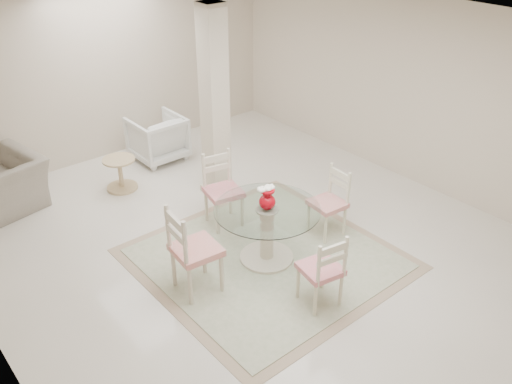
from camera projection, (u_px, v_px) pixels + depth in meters
ground at (247, 242)px, 6.88m from camera, size 7.00×7.00×0.00m
room_shell at (246, 104)px, 5.96m from camera, size 6.02×7.02×2.71m
column at (215, 105)px, 7.35m from camera, size 0.30×0.30×2.70m
area_rug at (267, 258)px, 6.58m from camera, size 2.82×2.82×0.02m
dining_table at (267, 234)px, 6.40m from camera, size 1.24×1.24×0.72m
red_vase at (267, 198)px, 6.16m from camera, size 0.22×0.19×0.29m
dining_chair_east at (332, 197)px, 6.83m from camera, size 0.43×0.43×1.00m
dining_chair_north at (221, 184)px, 7.02m from camera, size 0.52×0.52×1.09m
dining_chair_west at (189, 245)px, 5.76m from camera, size 0.52×0.52×1.19m
dining_chair_south at (325, 266)px, 5.59m from camera, size 0.47×0.47×1.00m
armchair_white at (158, 138)px, 8.80m from camera, size 0.79×0.81×0.74m
side_table at (121, 175)px, 7.98m from camera, size 0.47×0.47×0.49m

